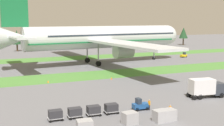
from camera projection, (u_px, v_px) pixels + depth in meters
name	position (u px, v px, depth m)	size (l,w,h in m)	color
grass_strip_near	(84.00, 76.00, 76.33)	(320.00, 12.00, 0.01)	#4C8438
grass_strip_far	(55.00, 59.00, 109.17)	(320.00, 12.00, 0.01)	#4C8438
airliner	(99.00, 37.00, 95.46)	(62.85, 77.75, 24.67)	silver
baggage_tug	(140.00, 105.00, 47.39)	(2.63, 1.36, 1.97)	#1E4C8E
cargo_dolly_lead	(111.00, 108.00, 45.56)	(2.23, 1.55, 1.55)	#A3A3A8
cargo_dolly_second	(94.00, 110.00, 44.50)	(2.23, 1.55, 1.55)	#A3A3A8
cargo_dolly_third	(75.00, 112.00, 43.45)	(2.23, 1.55, 1.55)	#A3A3A8
cargo_dolly_fourth	(55.00, 114.00, 42.40)	(2.23, 1.55, 1.55)	#A3A3A8
catering_truck	(206.00, 87.00, 54.80)	(7.20, 3.20, 3.58)	#2D333D
pushback_tractor	(184.00, 55.00, 113.71)	(2.72, 1.55, 1.97)	yellow
ground_crew_marshaller	(149.00, 104.00, 47.34)	(0.36, 0.55, 1.74)	black
ground_crew_loader	(170.00, 110.00, 44.41)	(0.41, 0.44, 1.74)	black
uld_container_1	(130.00, 118.00, 40.92)	(2.00, 1.60, 1.74)	#A3A3A8
uld_container_2	(161.00, 116.00, 41.94)	(2.00, 1.60, 1.70)	#A3A3A8
uld_container_3	(168.00, 115.00, 42.50)	(2.00, 1.60, 1.65)	#A3A3A8
taxiway_marker_0	(48.00, 81.00, 68.12)	(0.44, 0.44, 0.52)	orange
taxiway_marker_1	(112.00, 78.00, 71.71)	(0.44, 0.44, 0.54)	orange
distant_tree_line	(48.00, 37.00, 139.50)	(168.15, 10.03, 11.08)	#4C3823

